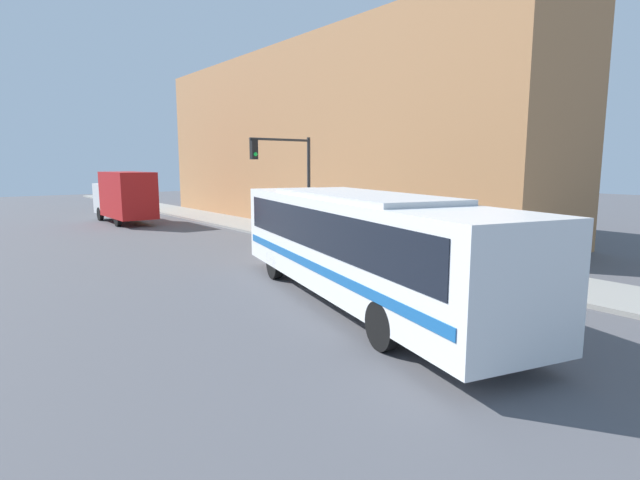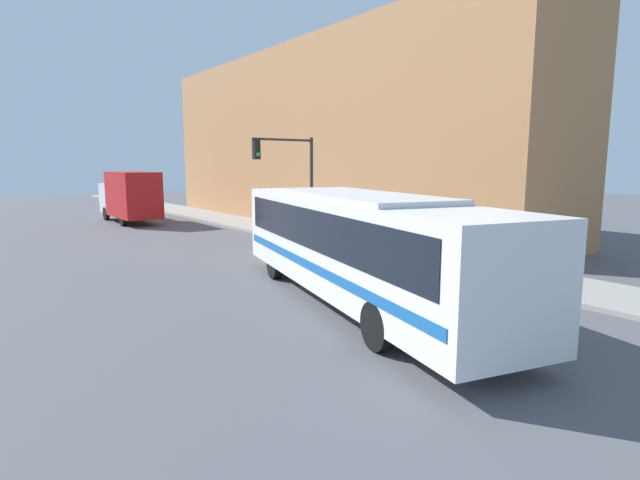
# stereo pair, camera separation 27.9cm
# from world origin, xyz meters

# --- Properties ---
(ground_plane) EXTENTS (120.00, 120.00, 0.00)m
(ground_plane) POSITION_xyz_m (0.00, 0.00, 0.00)
(ground_plane) COLOR #515156
(sidewalk) EXTENTS (3.18, 70.00, 0.14)m
(sidewalk) POSITION_xyz_m (6.09, 20.00, 0.07)
(sidewalk) COLOR gray
(sidewalk) RESTS_ON ground_plane
(building_facade) EXTENTS (6.00, 32.06, 10.89)m
(building_facade) POSITION_xyz_m (10.68, 17.03, 5.44)
(building_facade) COLOR #B27A4C
(building_facade) RESTS_ON ground_plane
(city_bus) EXTENTS (5.43, 12.41, 3.05)m
(city_bus) POSITION_xyz_m (-0.04, 1.22, 1.78)
(city_bus) COLOR white
(city_bus) RESTS_ON ground_plane
(delivery_truck) EXTENTS (2.23, 7.06, 3.32)m
(delivery_truck) POSITION_xyz_m (0.57, 24.72, 1.78)
(delivery_truck) COLOR #B21919
(delivery_truck) RESTS_ON ground_plane
(fire_hydrant) EXTENTS (0.25, 0.34, 0.75)m
(fire_hydrant) POSITION_xyz_m (5.10, 2.15, 0.51)
(fire_hydrant) COLOR #999999
(fire_hydrant) RESTS_ON sidewalk
(traffic_light_pole) EXTENTS (3.28, 0.35, 4.93)m
(traffic_light_pole) POSITION_xyz_m (4.09, 10.73, 3.55)
(traffic_light_pole) COLOR #2D2D2D
(traffic_light_pole) RESTS_ON sidewalk
(parking_meter) EXTENTS (0.14, 0.14, 1.24)m
(parking_meter) POSITION_xyz_m (5.10, 9.23, 0.98)
(parking_meter) COLOR #2D2D2D
(parking_meter) RESTS_ON sidewalk
(pedestrian_near_corner) EXTENTS (0.34, 0.34, 1.72)m
(pedestrian_near_corner) POSITION_xyz_m (5.79, 9.36, 1.01)
(pedestrian_near_corner) COLOR slate
(pedestrian_near_corner) RESTS_ON sidewalk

